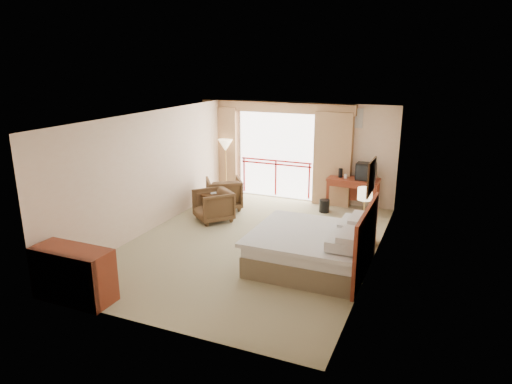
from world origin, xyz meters
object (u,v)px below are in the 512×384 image
at_px(wastebasket, 324,206).
at_px(floor_lamp, 226,147).
at_px(bed, 313,248).
at_px(table_lamp, 365,194).
at_px(nightstand, 362,229).
at_px(side_table, 211,200).
at_px(desk, 354,185).
at_px(armchair_near, 214,220).
at_px(dresser, 73,274).
at_px(armchair_far, 224,208).
at_px(tv, 366,172).

xyz_separation_m(wastebasket, floor_lamp, (-3.05, 0.45, 1.23)).
xyz_separation_m(bed, table_lamp, (0.63, 1.59, 0.69)).
distance_m(nightstand, side_table, 3.84).
distance_m(nightstand, table_lamp, 0.75).
relative_size(bed, desk, 1.63).
height_order(table_lamp, wastebasket, table_lamp).
xyz_separation_m(bed, armchair_near, (-2.97, 1.55, -0.38)).
bearing_deg(bed, dresser, -139.78).
bearing_deg(nightstand, dresser, -130.85).
bearing_deg(side_table, nightstand, -4.48).
bearing_deg(armchair_far, bed, 107.03).
bearing_deg(armchair_far, armchair_near, 67.11).
bearing_deg(desk, armchair_near, -140.66).
distance_m(armchair_far, armchair_near, 0.99).
xyz_separation_m(table_lamp, wastebasket, (-1.27, 1.64, -0.90)).
bearing_deg(side_table, table_lamp, -3.73).
relative_size(armchair_far, dresser, 0.67).
relative_size(bed, armchair_near, 2.54).
height_order(side_table, floor_lamp, floor_lamp).
bearing_deg(nightstand, table_lamp, 91.27).
bearing_deg(tv, dresser, -103.59).
xyz_separation_m(armchair_near, floor_lamp, (-0.72, 2.14, 1.40)).
xyz_separation_m(tv, wastebasket, (-0.93, -0.44, -0.90)).
relative_size(table_lamp, armchair_near, 0.65).
relative_size(nightstand, dresser, 0.48).
height_order(desk, side_table, desk).
height_order(table_lamp, side_table, table_lamp).
distance_m(bed, armchair_far, 4.06).
height_order(armchair_near, dresser, dresser).
xyz_separation_m(nightstand, desk, (-0.65, 2.19, 0.34)).
relative_size(side_table, floor_lamp, 0.36).
xyz_separation_m(nightstand, wastebasket, (-1.27, 1.69, -0.16)).
height_order(nightstand, floor_lamp, floor_lamp).
bearing_deg(dresser, armchair_near, 83.45).
bearing_deg(tv, armchair_near, -131.76).
bearing_deg(tv, armchair_far, -146.45).
distance_m(wastebasket, armchair_near, 2.88).
height_order(bed, desk, bed).
relative_size(bed, dresser, 1.60).
bearing_deg(desk, side_table, -146.34).
relative_size(armchair_near, dresser, 0.63).
distance_m(table_lamp, floor_lamp, 4.82).
distance_m(table_lamp, side_table, 3.89).
bearing_deg(dresser, desk, 60.47).
distance_m(side_table, dresser, 4.57).
distance_m(wastebasket, dresser, 6.50).
xyz_separation_m(table_lamp, dresser, (-3.86, -4.32, -0.62)).
relative_size(nightstand, desk, 0.49).
bearing_deg(floor_lamp, table_lamp, -25.88).
xyz_separation_m(armchair_near, side_table, (-0.23, 0.29, 0.40)).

